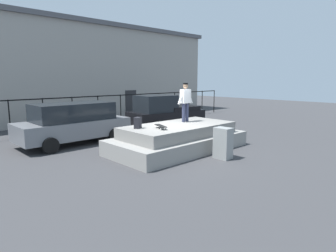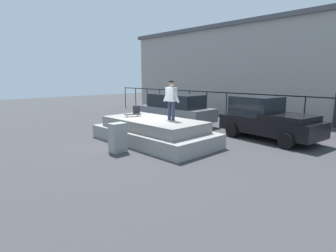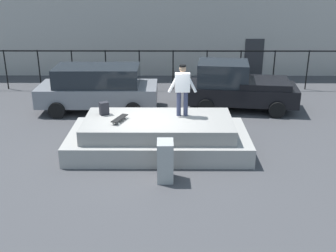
% 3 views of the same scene
% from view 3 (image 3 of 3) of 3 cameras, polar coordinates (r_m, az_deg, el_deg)
% --- Properties ---
extents(ground_plane, '(60.00, 60.00, 0.00)m').
position_cam_3_polar(ground_plane, '(13.33, -2.56, -3.25)').
color(ground_plane, '#38383A').
extents(concrete_ledge, '(5.68, 2.80, 1.05)m').
position_cam_3_polar(concrete_ledge, '(13.12, -1.34, -1.38)').
color(concrete_ledge, gray).
rests_on(concrete_ledge, ground_plane).
extents(skateboarder, '(0.92, 0.25, 1.65)m').
position_cam_3_polar(skateboarder, '(12.95, 2.01, 5.46)').
color(skateboarder, '#2D334C').
rests_on(skateboarder, concrete_ledge).
extents(skateboard, '(0.47, 0.81, 0.12)m').
position_cam_3_polar(skateboard, '(12.75, -6.71, 1.06)').
color(skateboard, black).
rests_on(skateboard, concrete_ledge).
extents(backpack, '(0.34, 0.31, 0.42)m').
position_cam_3_polar(backpack, '(13.40, -8.84, 2.42)').
color(backpack, black).
rests_on(backpack, concrete_ledge).
extents(car_grey_hatchback_near, '(4.79, 2.28, 1.82)m').
position_cam_3_polar(car_grey_hatchback_near, '(17.01, -9.67, 5.32)').
color(car_grey_hatchback_near, slate).
rests_on(car_grey_hatchback_near, ground_plane).
extents(car_black_pickup_mid, '(4.65, 2.54, 1.95)m').
position_cam_3_polar(car_black_pickup_mid, '(17.18, 9.56, 5.44)').
color(car_black_pickup_mid, black).
rests_on(car_black_pickup_mid, ground_plane).
extents(utility_box, '(0.45, 0.61, 1.14)m').
position_cam_3_polar(utility_box, '(11.23, -0.39, -4.85)').
color(utility_box, gray).
rests_on(utility_box, ground_plane).
extents(fence_row, '(24.06, 0.06, 1.89)m').
position_cam_3_polar(fence_row, '(19.76, -1.64, 8.66)').
color(fence_row, black).
rests_on(fence_row, ground_plane).
extents(warehouse_building, '(26.31, 7.79, 6.78)m').
position_cam_3_polar(warehouse_building, '(25.77, -1.22, 16.35)').
color(warehouse_building, gray).
rests_on(warehouse_building, ground_plane).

